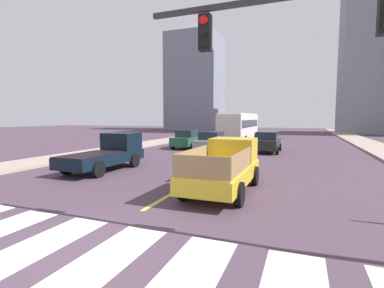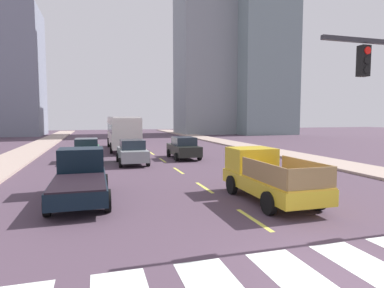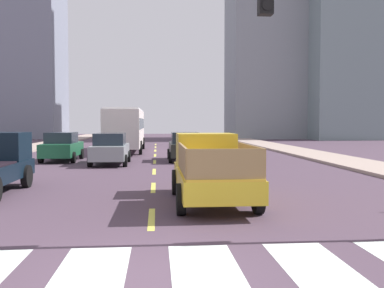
% 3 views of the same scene
% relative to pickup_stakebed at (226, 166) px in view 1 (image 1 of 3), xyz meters
% --- Properties ---
extents(ground_plane, '(160.00, 160.00, 0.00)m').
position_rel_pickup_stakebed_xyz_m(ground_plane, '(-1.71, -6.34, -0.94)').
color(ground_plane, '#4A3846').
extents(sidewalk_left, '(3.14, 110.00, 0.15)m').
position_rel_pickup_stakebed_xyz_m(sidewalk_left, '(-12.71, 11.66, -0.86)').
color(sidewalk_left, tan).
rests_on(sidewalk_left, ground).
extents(crosswalk_stripe_4, '(1.10, 3.24, 0.01)m').
position_rel_pickup_stakebed_xyz_m(crosswalk_stripe_4, '(-2.60, -6.34, -0.93)').
color(crosswalk_stripe_4, silver).
rests_on(crosswalk_stripe_4, ground).
extents(crosswalk_stripe_5, '(1.10, 3.24, 0.01)m').
position_rel_pickup_stakebed_xyz_m(crosswalk_stripe_5, '(-0.82, -6.34, -0.93)').
color(crosswalk_stripe_5, silver).
rests_on(crosswalk_stripe_5, ground).
extents(crosswalk_stripe_6, '(1.10, 3.24, 0.01)m').
position_rel_pickup_stakebed_xyz_m(crosswalk_stripe_6, '(0.97, -6.34, -0.93)').
color(crosswalk_stripe_6, silver).
rests_on(crosswalk_stripe_6, ground).
extents(lane_dash_0, '(0.16, 2.40, 0.01)m').
position_rel_pickup_stakebed_xyz_m(lane_dash_0, '(-1.71, -2.34, -0.93)').
color(lane_dash_0, '#D2CC4D').
rests_on(lane_dash_0, ground).
extents(lane_dash_1, '(0.16, 2.40, 0.01)m').
position_rel_pickup_stakebed_xyz_m(lane_dash_1, '(-1.71, 2.66, -0.93)').
color(lane_dash_1, '#D2CC4D').
rests_on(lane_dash_1, ground).
extents(lane_dash_2, '(0.16, 2.40, 0.01)m').
position_rel_pickup_stakebed_xyz_m(lane_dash_2, '(-1.71, 7.66, -0.93)').
color(lane_dash_2, '#D2CC4D').
rests_on(lane_dash_2, ground).
extents(lane_dash_3, '(0.16, 2.40, 0.01)m').
position_rel_pickup_stakebed_xyz_m(lane_dash_3, '(-1.71, 12.66, -0.93)').
color(lane_dash_3, '#D2CC4D').
rests_on(lane_dash_3, ground).
extents(lane_dash_4, '(0.16, 2.40, 0.01)m').
position_rel_pickup_stakebed_xyz_m(lane_dash_4, '(-1.71, 17.66, -0.93)').
color(lane_dash_4, '#D2CC4D').
rests_on(lane_dash_4, ground).
extents(lane_dash_5, '(0.16, 2.40, 0.01)m').
position_rel_pickup_stakebed_xyz_m(lane_dash_5, '(-1.71, 22.66, -0.93)').
color(lane_dash_5, '#D2CC4D').
rests_on(lane_dash_5, ground).
extents(lane_dash_6, '(0.16, 2.40, 0.01)m').
position_rel_pickup_stakebed_xyz_m(lane_dash_6, '(-1.71, 27.66, -0.93)').
color(lane_dash_6, '#D2CC4D').
rests_on(lane_dash_6, ground).
extents(lane_dash_7, '(0.16, 2.40, 0.01)m').
position_rel_pickup_stakebed_xyz_m(lane_dash_7, '(-1.71, 32.66, -0.93)').
color(lane_dash_7, '#D2CC4D').
rests_on(lane_dash_7, ground).
extents(pickup_stakebed, '(2.18, 5.20, 1.96)m').
position_rel_pickup_stakebed_xyz_m(pickup_stakebed, '(0.00, 0.00, 0.00)').
color(pickup_stakebed, gold).
rests_on(pickup_stakebed, ground).
extents(pickup_dark, '(2.18, 5.20, 1.96)m').
position_rel_pickup_stakebed_xyz_m(pickup_dark, '(-7.18, 1.98, -0.02)').
color(pickup_dark, black).
rests_on(pickup_dark, ground).
extents(city_bus, '(2.72, 10.80, 3.32)m').
position_rel_pickup_stakebed_xyz_m(city_bus, '(-3.99, 21.47, 1.02)').
color(city_bus, silver).
rests_on(city_bus, ground).
extents(sedan_near_left, '(2.02, 4.40, 1.72)m').
position_rel_pickup_stakebed_xyz_m(sedan_near_left, '(-4.13, 11.32, -0.08)').
color(sedan_near_left, gray).
rests_on(sedan_near_left, ground).
extents(sedan_near_right, '(2.02, 4.40, 1.72)m').
position_rel_pickup_stakebed_xyz_m(sedan_near_right, '(0.09, 13.18, -0.08)').
color(sedan_near_right, black).
rests_on(sedan_near_right, ground).
extents(sedan_far, '(2.02, 4.40, 1.72)m').
position_rel_pickup_stakebed_xyz_m(sedan_far, '(-7.23, 13.66, -0.08)').
color(sedan_far, '#1B5937').
rests_on(sedan_far, ground).
extents(block_mid_left, '(11.44, 10.81, 21.97)m').
position_rel_pickup_stakebed_xyz_m(block_mid_left, '(-21.22, 52.48, 10.05)').
color(block_mid_left, slate).
rests_on(block_mid_left, ground).
extents(block_mid_right, '(11.87, 9.78, 28.85)m').
position_rel_pickup_stakebed_xyz_m(block_mid_right, '(14.79, 49.15, 13.49)').
color(block_mid_right, gray).
rests_on(block_mid_right, ground).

